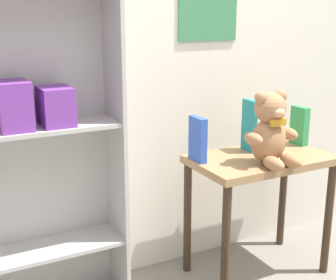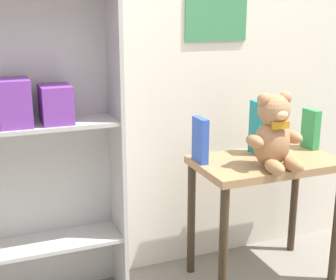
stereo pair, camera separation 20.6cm
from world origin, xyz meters
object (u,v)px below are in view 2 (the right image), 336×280
(teddy_bear, at_px, (274,134))
(book_standing_green, at_px, (311,129))
(book_standing_teal, at_px, (256,128))
(bookshelf_side, at_px, (34,101))
(book_standing_blue, at_px, (200,140))
(display_table, at_px, (265,180))

(teddy_bear, height_order, book_standing_green, teddy_bear)
(teddy_bear, relative_size, book_standing_teal, 1.31)
(bookshelf_side, bearing_deg, teddy_bear, -16.98)
(bookshelf_side, xyz_separation_m, book_standing_blue, (0.72, -0.11, -0.21))
(bookshelf_side, relative_size, book_standing_green, 8.34)
(book_standing_teal, bearing_deg, display_table, -87.25)
(bookshelf_side, xyz_separation_m, display_table, (1.03, -0.20, -0.42))
(bookshelf_side, distance_m, display_table, 1.13)
(book_standing_blue, bearing_deg, book_standing_teal, 4.96)
(teddy_bear, bearing_deg, book_standing_blue, 145.32)
(bookshelf_side, distance_m, book_standing_blue, 0.76)
(bookshelf_side, relative_size, book_standing_blue, 8.05)
(bookshelf_side, distance_m, book_standing_green, 1.36)
(display_table, xyz_separation_m, book_standing_green, (0.31, 0.08, 0.21))
(book_standing_blue, height_order, book_standing_green, book_standing_blue)
(teddy_bear, bearing_deg, book_standing_teal, 79.52)
(book_standing_blue, xyz_separation_m, book_standing_teal, (0.31, 0.02, 0.03))
(display_table, bearing_deg, book_standing_blue, 165.06)
(bookshelf_side, height_order, book_standing_green, bookshelf_side)
(book_standing_blue, distance_m, book_standing_teal, 0.31)
(teddy_bear, xyz_separation_m, book_standing_green, (0.35, 0.19, -0.05))
(book_standing_blue, bearing_deg, bookshelf_side, 172.00)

